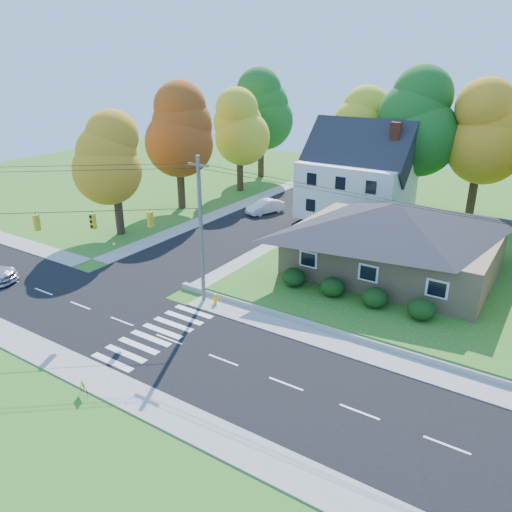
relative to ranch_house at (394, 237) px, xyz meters
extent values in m
plane|color=#3D7923|center=(-8.00, -16.00, -3.27)|extent=(120.00, 120.00, 0.00)
cube|color=black|center=(-8.00, -16.00, -3.26)|extent=(90.00, 8.00, 0.02)
cube|color=black|center=(-16.00, 10.00, -3.25)|extent=(8.00, 44.00, 0.02)
cube|color=#9C9A90|center=(-8.00, -11.00, -3.23)|extent=(90.00, 2.00, 0.08)
cube|color=#9C9A90|center=(-8.00, -21.00, -3.23)|extent=(90.00, 2.00, 0.08)
cube|color=#3D7923|center=(5.00, 5.00, -3.02)|extent=(30.00, 30.00, 0.50)
cube|color=tan|center=(0.00, 0.00, -1.17)|extent=(14.00, 10.00, 3.20)
pyramid|color=#26262B|center=(0.00, 0.00, 1.53)|extent=(14.60, 10.60, 2.20)
cube|color=silver|center=(-8.00, 12.00, 0.03)|extent=(10.00, 8.00, 5.60)
pyramid|color=#26262B|center=(-8.00, 12.00, 4.03)|extent=(10.40, 8.40, 2.40)
cube|color=brown|center=(-4.50, 12.00, 2.03)|extent=(0.90, 0.90, 9.60)
ellipsoid|color=#163A10|center=(-5.00, -6.20, -2.13)|extent=(1.70, 1.70, 1.27)
ellipsoid|color=#163A10|center=(-2.00, -6.20, -2.13)|extent=(1.70, 1.70, 1.27)
ellipsoid|color=#163A10|center=(1.00, -6.20, -2.13)|extent=(1.70, 1.70, 1.27)
ellipsoid|color=#163A10|center=(4.00, -6.20, -2.13)|extent=(1.70, 1.70, 1.27)
cylinder|color=#666059|center=(-9.50, -10.80, 1.73)|extent=(0.26, 0.26, 10.00)
cube|color=#666059|center=(-9.50, -10.80, 6.13)|extent=(1.60, 0.12, 0.12)
cube|color=gold|center=(-17.50, -17.20, 2.68)|extent=(0.26, 0.34, 1.00)
cube|color=gold|center=(-14.80, -15.05, 2.68)|extent=(0.34, 0.26, 1.00)
cube|color=gold|center=(-12.00, -12.80, 2.68)|extent=(0.26, 0.34, 1.00)
cylinder|color=black|center=(-16.00, -16.00, 3.33)|extent=(13.02, 10.43, 0.04)
cylinder|color=#3F2A19|center=(-10.00, 18.00, -0.07)|extent=(0.80, 0.80, 5.40)
sphere|color=gold|center=(-10.00, 18.00, 3.83)|extent=(6.72, 6.72, 6.72)
sphere|color=gold|center=(-10.00, 18.00, 5.51)|extent=(5.91, 5.91, 5.91)
sphere|color=gold|center=(-10.00, 18.00, 7.19)|extent=(5.11, 5.11, 5.11)
cylinder|color=#3F2A19|center=(-4.00, 17.00, 0.38)|extent=(0.86, 0.86, 6.30)
sphere|color=#20651E|center=(-4.00, 17.00, 4.93)|extent=(7.84, 7.84, 7.84)
sphere|color=#20651E|center=(-4.00, 17.00, 6.89)|extent=(6.90, 6.90, 6.90)
sphere|color=#20651E|center=(-4.00, 17.00, 8.85)|extent=(5.96, 5.96, 5.96)
cylinder|color=#3F2A19|center=(2.00, 18.00, 0.16)|extent=(0.83, 0.83, 5.85)
sphere|color=orange|center=(2.00, 18.00, 4.38)|extent=(7.28, 7.28, 7.28)
sphere|color=orange|center=(2.00, 18.00, 6.20)|extent=(6.41, 6.41, 6.41)
sphere|color=orange|center=(2.00, 18.00, 8.02)|extent=(5.53, 5.53, 5.53)
cylinder|color=#3F2A19|center=(-25.00, -4.00, -0.79)|extent=(0.77, 0.77, 4.95)
sphere|color=orange|center=(-25.00, -4.00, 2.78)|extent=(6.16, 6.16, 6.16)
sphere|color=orange|center=(-25.00, -4.00, 4.32)|extent=(5.42, 5.42, 5.42)
sphere|color=orange|center=(-25.00, -4.00, 5.86)|extent=(4.68, 4.68, 4.68)
cylinder|color=#3F2A19|center=(-26.00, 6.00, -0.34)|extent=(0.83, 0.83, 5.85)
sphere|color=#AB4715|center=(-26.00, 6.00, 3.88)|extent=(7.28, 7.28, 7.28)
sphere|color=#AB4715|center=(-26.00, 6.00, 5.70)|extent=(6.41, 6.41, 6.41)
sphere|color=#AB4715|center=(-26.00, 6.00, 7.52)|extent=(5.53, 5.53, 5.53)
cylinder|color=#3F2A19|center=(-25.00, 16.00, -0.57)|extent=(0.80, 0.80, 5.40)
sphere|color=gold|center=(-25.00, 16.00, 3.33)|extent=(6.72, 6.72, 6.72)
sphere|color=gold|center=(-25.00, 16.00, 5.01)|extent=(5.91, 5.91, 5.91)
sphere|color=gold|center=(-25.00, 16.00, 6.69)|extent=(5.11, 5.11, 5.11)
cylinder|color=#3F2A19|center=(-27.00, 24.00, -0.12)|extent=(0.86, 0.86, 6.30)
sphere|color=#20651E|center=(-27.00, 24.00, 4.43)|extent=(7.84, 7.84, 7.84)
sphere|color=#20651E|center=(-27.00, 24.00, 6.39)|extent=(6.90, 6.90, 6.90)
sphere|color=#20651E|center=(-27.00, 24.00, 8.35)|extent=(5.96, 5.96, 5.96)
imported|color=silver|center=(-16.99, 9.17, -2.53)|extent=(2.90, 4.61, 1.44)
cylinder|color=#FFB50E|center=(-8.47, -10.83, -3.22)|extent=(0.34, 0.34, 0.09)
cylinder|color=#FFB50E|center=(-8.47, -10.83, -2.93)|extent=(0.23, 0.23, 0.52)
sphere|color=#FFB50E|center=(-8.47, -10.83, -2.62)|extent=(0.25, 0.25, 0.25)
cylinder|color=#FFB50E|center=(-8.47, -10.83, -2.84)|extent=(0.44, 0.22, 0.11)
cylinder|color=black|center=(-8.25, -22.18, -3.00)|extent=(0.02, 0.02, 0.52)
cylinder|color=black|center=(-7.79, -22.18, -3.00)|extent=(0.02, 0.02, 0.52)
cube|color=#FFFA13|center=(-8.02, -22.18, -2.69)|extent=(0.59, 0.28, 0.42)
camera|label=1|loc=(10.34, -34.73, 12.30)|focal=35.00mm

